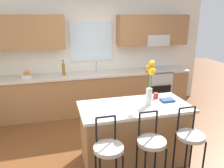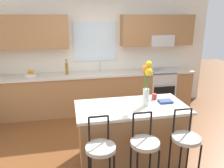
{
  "view_description": "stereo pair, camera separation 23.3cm",
  "coord_description": "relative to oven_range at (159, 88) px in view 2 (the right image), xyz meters",
  "views": [
    {
      "loc": [
        -0.86,
        -3.15,
        2.18
      ],
      "look_at": [
        0.12,
        0.55,
        1.0
      ],
      "focal_mm": 35.73,
      "sensor_mm": 36.0,
      "label": 1
    },
    {
      "loc": [
        -0.63,
        -3.2,
        2.18
      ],
      "look_at": [
        0.12,
        0.55,
        1.0
      ],
      "focal_mm": 35.73,
      "sensor_mm": 36.0,
      "label": 2
    }
  ],
  "objects": [
    {
      "name": "bottle_olive_oil",
      "position": [
        -2.21,
        0.02,
        0.6
      ],
      "size": [
        0.06,
        0.06,
        0.34
      ],
      "color": "olive",
      "rests_on": "counter_run"
    },
    {
      "name": "bar_stool_near",
      "position": [
        -1.85,
        -2.61,
        0.18
      ],
      "size": [
        0.36,
        0.36,
        1.04
      ],
      "color": "black",
      "rests_on": "ground"
    },
    {
      "name": "flower_vase",
      "position": [
        -1.09,
        -2.03,
        0.84
      ],
      "size": [
        0.14,
        0.18,
        0.67
      ],
      "color": "silver",
      "rests_on": "kitchen_island"
    },
    {
      "name": "oven_range",
      "position": [
        0.0,
        0.0,
        0.0
      ],
      "size": [
        0.6,
        0.64,
        0.92
      ],
      "color": "#B7BABC",
      "rests_on": "ground"
    },
    {
      "name": "mug_ceramic",
      "position": [
        -0.87,
        -1.8,
        0.51
      ],
      "size": [
        0.08,
        0.08,
        0.09
      ],
      "primitive_type": "cylinder",
      "color": "#A52D28",
      "rests_on": "kitchen_island"
    },
    {
      "name": "bar_stool_middle",
      "position": [
        -1.3,
        -2.61,
        0.18
      ],
      "size": [
        0.36,
        0.36,
        1.04
      ],
      "color": "black",
      "rests_on": "ground"
    },
    {
      "name": "bar_stool_far",
      "position": [
        -0.75,
        -2.61,
        0.18
      ],
      "size": [
        0.36,
        0.36,
        1.04
      ],
      "color": "black",
      "rests_on": "ground"
    },
    {
      "name": "ground_plane",
      "position": [
        -1.53,
        -1.68,
        -0.46
      ],
      "size": [
        14.0,
        14.0,
        0.0
      ],
      "primitive_type": "plane",
      "color": "brown"
    },
    {
      "name": "counter_run",
      "position": [
        -1.53,
        0.02,
        0.01
      ],
      "size": [
        4.56,
        0.64,
        0.92
      ],
      "color": "#996B42",
      "rests_on": "ground"
    },
    {
      "name": "back_wall_assembly",
      "position": [
        -1.5,
        0.31,
        1.05
      ],
      "size": [
        5.6,
        0.5,
        2.7
      ],
      "color": "silver",
      "rests_on": "ground"
    },
    {
      "name": "fruit_bowl_oranges",
      "position": [
        -2.98,
        0.03,
        0.51
      ],
      "size": [
        0.24,
        0.24,
        0.16
      ],
      "color": "silver",
      "rests_on": "counter_run"
    },
    {
      "name": "kitchen_island",
      "position": [
        -1.3,
        -1.99,
        0.0
      ],
      "size": [
        1.62,
        0.8,
        0.92
      ],
      "color": "#996B42",
      "rests_on": "ground"
    },
    {
      "name": "sink_faucet",
      "position": [
        -1.45,
        0.17,
        0.6
      ],
      "size": [
        0.02,
        0.13,
        0.23
      ],
      "color": "#B7BABC",
      "rests_on": "counter_run"
    },
    {
      "name": "cookbook",
      "position": [
        -0.75,
        -1.95,
        0.48
      ],
      "size": [
        0.2,
        0.15,
        0.03
      ],
      "primitive_type": "cube",
      "color": "navy",
      "rests_on": "kitchen_island"
    }
  ]
}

